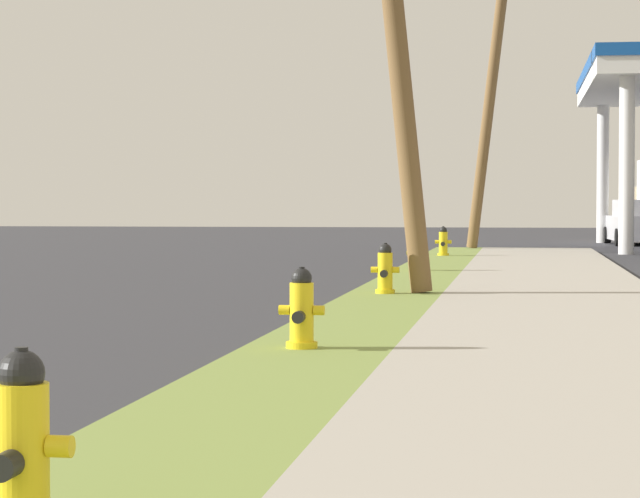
# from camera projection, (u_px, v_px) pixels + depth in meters

# --- Properties ---
(fire_hydrant_nearest) EXTENTS (0.42, 0.37, 0.74)m
(fire_hydrant_nearest) POSITION_uv_depth(u_px,v_px,m) (22.00, 451.00, 5.31)
(fire_hydrant_nearest) COLOR yellow
(fire_hydrant_nearest) RESTS_ON grass_verge
(fire_hydrant_second) EXTENTS (0.42, 0.38, 0.74)m
(fire_hydrant_second) POSITION_uv_depth(u_px,v_px,m) (302.00, 313.00, 12.05)
(fire_hydrant_second) COLOR yellow
(fire_hydrant_second) RESTS_ON grass_verge
(fire_hydrant_third) EXTENTS (0.42, 0.37, 0.74)m
(fire_hydrant_third) POSITION_uv_depth(u_px,v_px,m) (385.00, 271.00, 19.40)
(fire_hydrant_third) COLOR yellow
(fire_hydrant_third) RESTS_ON grass_verge
(fire_hydrant_fourth) EXTENTS (0.42, 0.37, 0.74)m
(fire_hydrant_fourth) POSITION_uv_depth(u_px,v_px,m) (417.00, 254.00, 26.12)
(fire_hydrant_fourth) COLOR yellow
(fire_hydrant_fourth) RESTS_ON grass_verge
(fire_hydrant_fifth) EXTENTS (0.42, 0.38, 0.74)m
(fire_hydrant_fifth) POSITION_uv_depth(u_px,v_px,m) (443.00, 243.00, 33.55)
(fire_hydrant_fifth) COLOR yellow
(fire_hydrant_fifth) RESTS_ON grass_verge
(utility_pole_background) EXTENTS (1.96, 1.32, 9.44)m
(utility_pole_background) POSITION_uv_depth(u_px,v_px,m) (491.00, 85.00, 38.62)
(utility_pole_background) COLOR brown
(utility_pole_background) RESTS_ON grass_verge
(car_silver_by_near_pump) EXTENTS (2.13, 4.58, 1.57)m
(car_silver_by_near_pump) POSITION_uv_depth(u_px,v_px,m) (638.00, 224.00, 46.17)
(car_silver_by_near_pump) COLOR #BCBCC1
(car_silver_by_near_pump) RESTS_ON ground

